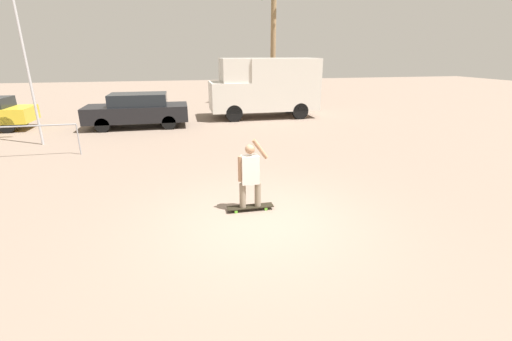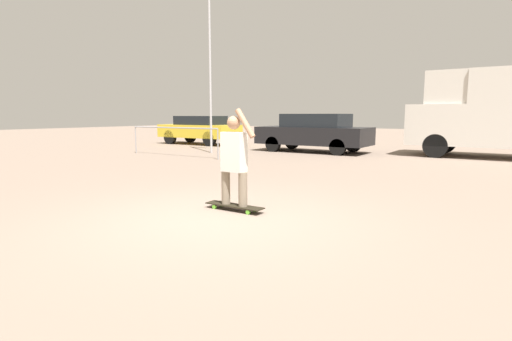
{
  "view_description": "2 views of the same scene",
  "coord_description": "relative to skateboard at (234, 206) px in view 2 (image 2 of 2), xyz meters",
  "views": [
    {
      "loc": [
        -1.45,
        -6.22,
        3.31
      ],
      "look_at": [
        0.16,
        1.15,
        0.71
      ],
      "focal_mm": 24.0,
      "sensor_mm": 36.0,
      "label": 1
    },
    {
      "loc": [
        3.65,
        -4.46,
        1.53
      ],
      "look_at": [
        -0.23,
        1.4,
        0.54
      ],
      "focal_mm": 28.0,
      "sensor_mm": 36.0,
      "label": 2
    }
  ],
  "objects": [
    {
      "name": "ground_plane",
      "position": [
        0.1,
        -0.57,
        -0.07
      ],
      "size": [
        80.0,
        80.0,
        0.0
      ],
      "primitive_type": "plane",
      "color": "gray"
    },
    {
      "name": "skateboard",
      "position": [
        0.0,
        0.0,
        0.0
      ],
      "size": [
        1.03,
        0.24,
        0.09
      ],
      "color": "black",
      "rests_on": "ground_plane"
    },
    {
      "name": "person_skateboarder",
      "position": [
        -0.0,
        0.0,
        0.8
      ],
      "size": [
        0.66,
        0.22,
        1.54
      ],
      "color": "gray",
      "rests_on": "skateboard"
    },
    {
      "name": "camper_van",
      "position": [
        3.14,
        11.38,
        1.6
      ],
      "size": [
        5.67,
        2.3,
        3.07
      ],
      "color": "black",
      "rests_on": "ground_plane"
    },
    {
      "name": "parked_car_black",
      "position": [
        -3.34,
        9.99,
        0.74
      ],
      "size": [
        4.59,
        1.88,
        1.56
      ],
      "color": "black",
      "rests_on": "ground_plane"
    },
    {
      "name": "parked_car_yellow",
      "position": [
        -10.16,
        10.66,
        0.72
      ],
      "size": [
        4.32,
        1.75,
        1.46
      ],
      "color": "black",
      "rests_on": "ground_plane"
    },
    {
      "name": "flagpole",
      "position": [
        -6.56,
        7.36,
        3.76
      ],
      "size": [
        0.94,
        0.12,
        6.86
      ],
      "color": "#B7B7BC",
      "rests_on": "ground_plane"
    },
    {
      "name": "plaza_railing_segment",
      "position": [
        -6.94,
        5.59,
        0.83
      ],
      "size": [
        4.24,
        0.05,
        1.08
      ],
      "color": "#99999E",
      "rests_on": "ground_plane"
    }
  ]
}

